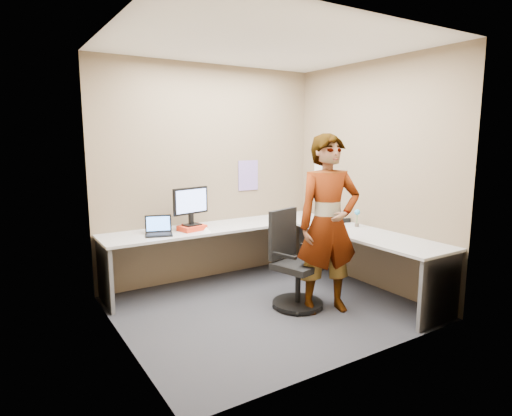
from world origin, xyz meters
TOP-DOWN VIEW (x-y plane):
  - ground at (0.00, 0.00)m, footprint 3.00×3.00m
  - wall_back at (0.00, 1.30)m, footprint 3.00×0.00m
  - wall_right at (1.50, 0.00)m, footprint 0.00×2.70m
  - wall_left at (-1.50, 0.00)m, footprint 0.00×2.70m
  - ceiling at (0.00, 0.00)m, footprint 3.00×3.00m
  - desk at (0.44, 0.39)m, footprint 2.98×2.58m
  - paper_ream at (-0.44, 0.93)m, footprint 0.33×0.27m
  - monitor at (-0.44, 0.95)m, footprint 0.47×0.18m
  - laptop at (-0.84, 0.92)m, footprint 0.35×0.32m
  - trackball_mouse at (-0.51, 1.04)m, footprint 0.12×0.08m
  - origami at (-0.34, 0.75)m, footprint 0.10×0.10m
  - stapler at (1.40, 0.31)m, footprint 0.16×0.07m
  - flower at (1.35, 0.05)m, footprint 0.07×0.07m
  - calendar_purple at (0.55, 1.29)m, footprint 0.30×0.01m
  - calendar_white at (1.49, 0.90)m, footprint 0.01×0.28m
  - sticky_note_a at (1.49, 0.55)m, footprint 0.01×0.07m
  - sticky_note_b at (1.49, 0.60)m, footprint 0.01×0.07m
  - sticky_note_c at (1.49, 0.48)m, footprint 0.01×0.07m
  - sticky_note_d at (1.49, 0.70)m, footprint 0.01×0.07m
  - office_chair at (0.28, -0.09)m, footprint 0.58×0.56m
  - person at (0.51, -0.37)m, footprint 0.77×0.62m

SIDE VIEW (x-z plane):
  - ground at x=0.00m, z-range 0.00..0.00m
  - office_chair at x=0.28m, z-range -0.09..0.93m
  - desk at x=0.44m, z-range 0.22..0.95m
  - trackball_mouse at x=-0.51m, z-range 0.72..0.79m
  - stapler at x=1.40m, z-range 0.73..0.78m
  - paper_ream at x=-0.44m, z-range 0.73..0.79m
  - origami at x=-0.34m, z-range 0.73..0.79m
  - laptop at x=-0.84m, z-range 0.68..0.89m
  - sticky_note_c at x=1.49m, z-range 0.76..0.84m
  - sticky_note_b at x=1.49m, z-range 0.78..0.86m
  - flower at x=1.35m, z-range 0.77..0.98m
  - sticky_note_d at x=1.49m, z-range 0.88..0.96m
  - person at x=0.51m, z-range 0.00..1.85m
  - sticky_note_a at x=1.49m, z-range 0.91..0.99m
  - monitor at x=-0.44m, z-range 0.83..1.27m
  - calendar_white at x=1.49m, z-range 1.06..1.44m
  - calendar_purple at x=0.55m, z-range 1.10..1.50m
  - wall_back at x=0.00m, z-range -0.15..2.85m
  - wall_right at x=1.50m, z-range 0.00..2.70m
  - wall_left at x=-1.50m, z-range 0.00..2.70m
  - ceiling at x=0.00m, z-range 2.70..2.70m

